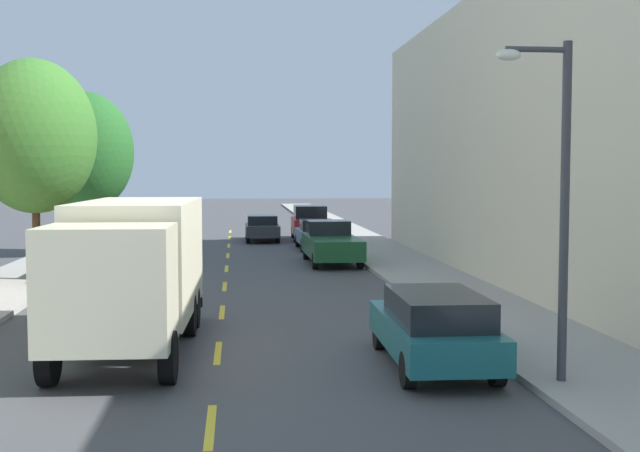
{
  "coord_description": "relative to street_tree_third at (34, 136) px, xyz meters",
  "views": [
    {
      "loc": [
        0.41,
        -5.11,
        3.82
      ],
      "look_at": [
        3.83,
        28.2,
        1.58
      ],
      "focal_mm": 45.75,
      "sensor_mm": 36.0,
      "label": 1
    }
  ],
  "objects": [
    {
      "name": "lane_centerline_dashes",
      "position": [
        6.4,
        1.03,
        -5.01
      ],
      "size": [
        0.14,
        47.2,
        0.01
      ],
      "color": "yellow",
      "rests_on": "ground_plane"
    },
    {
      "name": "parked_hatchback_champagne",
      "position": [
        1.96,
        26.65,
        -4.25
      ],
      "size": [
        1.79,
        4.02,
        1.5
      ],
      "color": "tan",
      "rests_on": "ground_plane"
    },
    {
      "name": "street_tree_third",
      "position": [
        0.0,
        0.0,
        0.0
      ],
      "size": [
        4.15,
        4.15,
        7.5
      ],
      "color": "#47331E",
      "rests_on": "sidewalk_left"
    },
    {
      "name": "parked_pickup_forest",
      "position": [
        10.72,
        4.99,
        -4.18
      ],
      "size": [
        2.08,
        5.33,
        1.73
      ],
      "color": "#194C28",
      "rests_on": "ground_plane"
    },
    {
      "name": "street_tree_farthest",
      "position": [
        0.0,
        9.52,
        -0.3
      ],
      "size": [
        4.3,
        4.3,
        7.3
      ],
      "color": "#47331E",
      "rests_on": "sidewalk_left"
    },
    {
      "name": "parked_suv_orange",
      "position": [
        1.92,
        0.94,
        -4.02
      ],
      "size": [
        2.01,
        4.82,
        1.93
      ],
      "color": "orange",
      "rests_on": "ground_plane"
    },
    {
      "name": "sidewalk_right",
      "position": [
        13.5,
        4.53,
        -4.94
      ],
      "size": [
        3.2,
        120.0,
        0.14
      ],
      "primitive_type": "cube",
      "color": "#99968E",
      "rests_on": "ground_plane"
    },
    {
      "name": "parked_suv_red",
      "position": [
        10.89,
        16.76,
        -4.02
      ],
      "size": [
        2.08,
        4.85,
        1.93
      ],
      "color": "#AD1E1E",
      "rests_on": "ground_plane"
    },
    {
      "name": "moving_charcoal_sedan",
      "position": [
        8.2,
        16.23,
        -4.26
      ],
      "size": [
        1.8,
        4.5,
        1.43
      ],
      "color": "#333338",
      "rests_on": "ground_plane"
    },
    {
      "name": "ground_plane",
      "position": [
        6.4,
        6.53,
        -5.01
      ],
      "size": [
        160.0,
        160.0,
        0.0
      ],
      "primitive_type": "plane",
      "color": "#424244"
    },
    {
      "name": "parked_suv_black",
      "position": [
        2.2,
        12.13,
        -4.02
      ],
      "size": [
        2.01,
        4.83,
        1.93
      ],
      "color": "black",
      "rests_on": "ground_plane"
    },
    {
      "name": "sidewalk_left",
      "position": [
        -0.7,
        4.53,
        -4.94
      ],
      "size": [
        3.2,
        120.0,
        0.14
      ],
      "primitive_type": "cube",
      "color": "#99968E",
      "rests_on": "ground_plane"
    },
    {
      "name": "parked_wagon_teal",
      "position": [
        10.63,
        -13.19,
        -4.21
      ],
      "size": [
        1.9,
        4.73,
        1.5
      ],
      "color": "#195B60",
      "rests_on": "ground_plane"
    },
    {
      "name": "parked_hatchback_sky",
      "position": [
        10.68,
        11.03,
        -4.25
      ],
      "size": [
        1.81,
        4.03,
        1.5
      ],
      "color": "#7A9EC6",
      "rests_on": "ground_plane"
    },
    {
      "name": "street_lamp",
      "position": [
        12.33,
        -14.93,
        -1.39
      ],
      "size": [
        1.35,
        0.28,
        5.92
      ],
      "color": "#38383D",
      "rests_on": "sidewalk_right"
    },
    {
      "name": "delivery_box_truck",
      "position": [
        4.61,
        -10.87,
        -3.18
      ],
      "size": [
        2.62,
        7.53,
        3.17
      ],
      "color": "beige",
      "rests_on": "ground_plane"
    }
  ]
}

